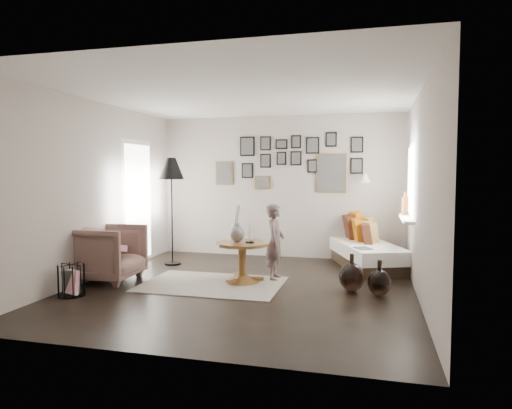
% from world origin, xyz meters
% --- Properties ---
extents(ground, '(4.80, 4.80, 0.00)m').
position_xyz_m(ground, '(0.00, 0.00, 0.00)').
color(ground, black).
rests_on(ground, ground).
extents(wall_back, '(4.50, 0.00, 4.50)m').
position_xyz_m(wall_back, '(0.00, 2.40, 1.30)').
color(wall_back, '#AFA399').
rests_on(wall_back, ground).
extents(wall_front, '(4.50, 0.00, 4.50)m').
position_xyz_m(wall_front, '(0.00, -2.40, 1.30)').
color(wall_front, '#AFA399').
rests_on(wall_front, ground).
extents(wall_left, '(0.00, 4.80, 4.80)m').
position_xyz_m(wall_left, '(-2.25, 0.00, 1.30)').
color(wall_left, '#AFA399').
rests_on(wall_left, ground).
extents(wall_right, '(0.00, 4.80, 4.80)m').
position_xyz_m(wall_right, '(2.25, 0.00, 1.30)').
color(wall_right, '#AFA399').
rests_on(wall_right, ground).
extents(ceiling, '(4.80, 4.80, 0.00)m').
position_xyz_m(ceiling, '(0.00, 0.00, 2.60)').
color(ceiling, white).
rests_on(ceiling, wall_back).
extents(door_left, '(0.00, 2.14, 2.14)m').
position_xyz_m(door_left, '(-2.23, 1.20, 1.05)').
color(door_left, white).
rests_on(door_left, wall_left).
extents(window_right, '(0.15, 1.32, 1.30)m').
position_xyz_m(window_right, '(2.18, 1.34, 0.93)').
color(window_right, white).
rests_on(window_right, wall_right).
extents(gallery_wall, '(2.74, 0.03, 1.08)m').
position_xyz_m(gallery_wall, '(0.29, 2.38, 1.74)').
color(gallery_wall, brown).
rests_on(gallery_wall, wall_back).
extents(wall_sconce, '(0.18, 0.36, 0.16)m').
position_xyz_m(wall_sconce, '(1.55, 2.13, 1.46)').
color(wall_sconce, white).
rests_on(wall_sconce, wall_back).
extents(rug, '(1.93, 1.35, 0.01)m').
position_xyz_m(rug, '(-0.47, 0.05, 0.01)').
color(rug, white).
rests_on(rug, ground).
extents(pedestal_table, '(0.73, 0.73, 0.58)m').
position_xyz_m(pedestal_table, '(-0.09, 0.28, 0.27)').
color(pedestal_table, brown).
rests_on(pedestal_table, ground).
extents(vase, '(0.21, 0.21, 0.52)m').
position_xyz_m(vase, '(-0.17, 0.30, 0.74)').
color(vase, black).
rests_on(vase, pedestal_table).
extents(candles, '(0.13, 0.13, 0.27)m').
position_xyz_m(candles, '(0.02, 0.28, 0.71)').
color(candles, black).
rests_on(candles, pedestal_table).
extents(daybed, '(1.35, 1.93, 0.88)m').
position_xyz_m(daybed, '(1.61, 1.83, 0.28)').
color(daybed, black).
rests_on(daybed, ground).
extents(magazine_on_daybed, '(0.31, 0.33, 0.01)m').
position_xyz_m(magazine_on_daybed, '(1.56, 1.19, 0.41)').
color(magazine_on_daybed, black).
rests_on(magazine_on_daybed, daybed).
extents(armchair, '(0.93, 0.90, 0.81)m').
position_xyz_m(armchair, '(-2.00, -0.12, 0.41)').
color(armchair, brown).
rests_on(armchair, ground).
extents(armchair_cushion, '(0.37, 0.38, 0.17)m').
position_xyz_m(armchair_cushion, '(-1.99, -0.07, 0.48)').
color(armchair_cushion, white).
rests_on(armchair_cushion, armchair).
extents(floor_lamp, '(0.42, 0.42, 1.81)m').
position_xyz_m(floor_lamp, '(-1.60, 1.21, 1.56)').
color(floor_lamp, black).
rests_on(floor_lamp, ground).
extents(magazine_basket, '(0.38, 0.38, 0.40)m').
position_xyz_m(magazine_basket, '(-2.00, -0.94, 0.20)').
color(magazine_basket, black).
rests_on(magazine_basket, ground).
extents(demijohn_large, '(0.33, 0.33, 0.50)m').
position_xyz_m(demijohn_large, '(1.43, 0.15, 0.19)').
color(demijohn_large, black).
rests_on(demijohn_large, ground).
extents(demijohn_small, '(0.29, 0.29, 0.46)m').
position_xyz_m(demijohn_small, '(1.78, 0.03, 0.17)').
color(demijohn_small, black).
rests_on(demijohn_small, ground).
extents(child, '(0.27, 0.41, 1.10)m').
position_xyz_m(child, '(0.32, 0.58, 0.55)').
color(child, brown).
rests_on(child, ground).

